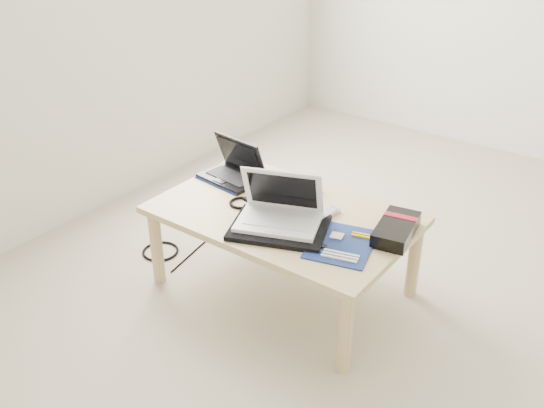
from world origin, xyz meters
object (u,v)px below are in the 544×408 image
Objects in this scene: netbook at (234,170)px; gpu_box at (396,229)px; coffee_table at (283,221)px; white_laptop at (280,211)px.

netbook is 0.86m from gpu_box.
white_laptop is at bearing -62.28° from coffee_table.
netbook is at bearing 178.77° from gpu_box.
coffee_table is 0.41m from netbook.
coffee_table is at bearing -18.55° from netbook.
gpu_box is at bearing -1.23° from netbook.
coffee_table is 2.76× the size of white_laptop.
netbook is 1.06× the size of gpu_box.
netbook is (-0.38, 0.13, 0.09)m from coffee_table.
netbook reaches higher than coffee_table.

